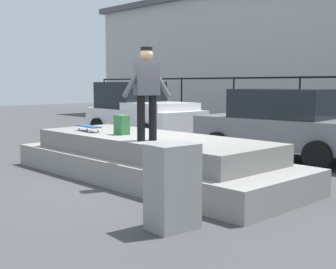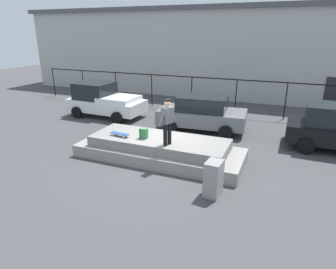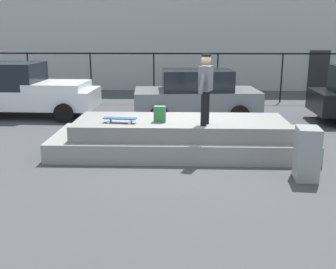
{
  "view_description": "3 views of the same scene",
  "coord_description": "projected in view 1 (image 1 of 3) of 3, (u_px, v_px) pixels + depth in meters",
  "views": [
    {
      "loc": [
        6.42,
        -5.6,
        1.83
      ],
      "look_at": [
        -0.41,
        0.85,
        0.77
      ],
      "focal_mm": 48.87,
      "sensor_mm": 36.0,
      "label": 1
    },
    {
      "loc": [
        4.09,
        -9.25,
        4.59
      ],
      "look_at": [
        -0.39,
        1.52,
        0.48
      ],
      "focal_mm": 31.37,
      "sensor_mm": 36.0,
      "label": 2
    },
    {
      "loc": [
        -0.15,
        -9.69,
        2.97
      ],
      "look_at": [
        -0.5,
        0.68,
        0.3
      ],
      "focal_mm": 43.62,
      "sensor_mm": 36.0,
      "label": 3
    }
  ],
  "objects": [
    {
      "name": "utility_box",
      "position": [
        173.0,
        187.0,
        5.71
      ],
      "size": [
        0.49,
        0.64,
        1.08
      ],
      "primitive_type": "cube",
      "rotation": [
        0.0,
        0.0,
        -0.09
      ],
      "color": "gray",
      "rests_on": "ground_plane"
    },
    {
      "name": "skateboard",
      "position": [
        89.0,
        127.0,
        9.53
      ],
      "size": [
        0.8,
        0.3,
        0.12
      ],
      "color": "#264C8C",
      "rests_on": "concrete_ledge"
    },
    {
      "name": "car_grey_sedan_mid",
      "position": [
        285.0,
        123.0,
        11.08
      ],
      "size": [
        4.29,
        2.45,
        1.69
      ],
      "color": "slate",
      "rests_on": "ground_plane"
    },
    {
      "name": "ground_plane",
      "position": [
        150.0,
        180.0,
        8.66
      ],
      "size": [
        60.0,
        60.0,
        0.0
      ],
      "primitive_type": "plane",
      "color": "#424244"
    },
    {
      "name": "backpack",
      "position": [
        122.0,
        125.0,
        8.94
      ],
      "size": [
        0.29,
        0.21,
        0.38
      ],
      "primitive_type": "cube",
      "rotation": [
        0.0,
        0.0,
        3.09
      ],
      "color": "#33723F",
      "rests_on": "concrete_ledge"
    },
    {
      "name": "concrete_ledge",
      "position": [
        149.0,
        159.0,
        8.83
      ],
      "size": [
        6.3,
        2.27,
        0.83
      ],
      "color": "gray",
      "rests_on": "ground_plane"
    },
    {
      "name": "skateboarder",
      "position": [
        147.0,
        87.0,
        7.91
      ],
      "size": [
        0.38,
        0.88,
        1.62
      ],
      "color": "black",
      "rests_on": "concrete_ledge"
    },
    {
      "name": "car_white_pickup_near",
      "position": [
        141.0,
        110.0,
        15.5
      ],
      "size": [
        4.37,
        2.29,
        1.87
      ],
      "color": "white",
      "rests_on": "ground_plane"
    }
  ]
}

